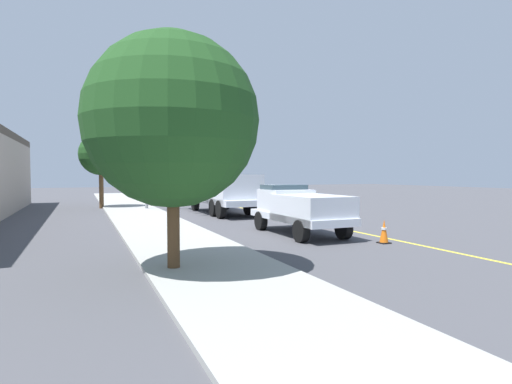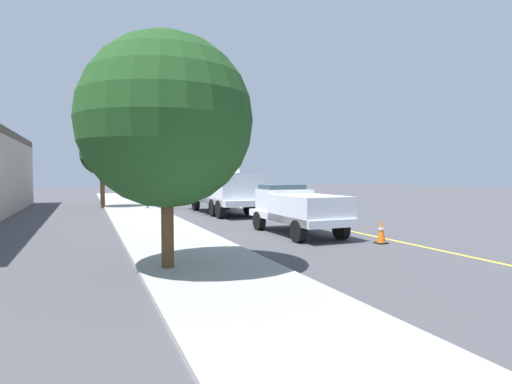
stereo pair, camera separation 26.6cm
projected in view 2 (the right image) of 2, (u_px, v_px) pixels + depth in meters
ground at (261, 212)px, 27.36m from camera, size 120.00×120.00×0.00m
sidewalk_far_side at (141, 216)px, 24.34m from camera, size 60.05×4.49×0.12m
lane_centre_stripe at (261, 212)px, 27.36m from camera, size 50.00×0.90×0.01m
utility_bucket_truck at (223, 189)px, 26.43m from camera, size 8.24×2.69×6.53m
service_pickup_truck at (297, 208)px, 17.11m from camera, size 5.63×2.26×2.06m
passing_minivan at (260, 193)px, 34.57m from camera, size 4.83×2.01×1.69m
traffic_cone_leading at (381, 232)px, 14.89m from camera, size 0.40×0.40×0.87m
traffic_cone_mid_front at (227, 203)px, 30.78m from camera, size 0.40×0.40×0.75m
traffic_signal_mast at (151, 123)px, 26.75m from camera, size 6.28×0.62×8.25m
street_tree_left at (166, 121)px, 10.44m from camera, size 4.45×4.45×6.12m
street_tree_right at (102, 154)px, 30.23m from camera, size 3.13×3.13×5.59m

